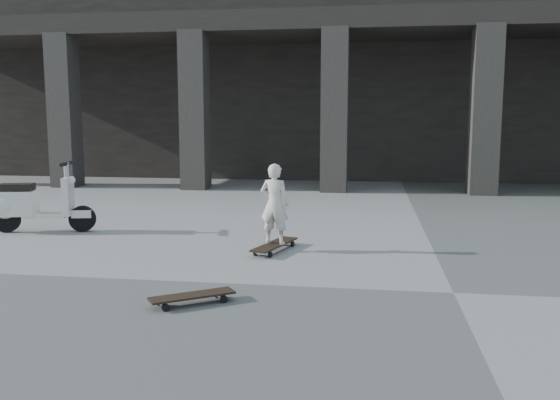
# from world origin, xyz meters

# --- Properties ---
(ground) EXTENTS (90.00, 90.00, 0.00)m
(ground) POSITION_xyz_m (0.00, 0.00, 0.00)
(ground) COLOR #52524F
(ground) RESTS_ON ground
(colonnade) EXTENTS (28.00, 8.82, 6.00)m
(colonnade) POSITION_xyz_m (-0.00, 13.77, 3.03)
(colonnade) COLOR black
(colonnade) RESTS_ON ground
(longboard) EXTENTS (0.54, 1.08, 0.11)m
(longboard) POSITION_xyz_m (-2.20, 1.68, 0.08)
(longboard) COLOR black
(longboard) RESTS_ON ground
(skateboard_spare) EXTENTS (0.82, 0.67, 0.10)m
(skateboard_spare) POSITION_xyz_m (-2.64, -0.79, 0.08)
(skateboard_spare) COLOR black
(skateboard_spare) RESTS_ON ground
(child) EXTENTS (0.45, 0.33, 1.12)m
(child) POSITION_xyz_m (-2.20, 1.68, 0.66)
(child) COLOR beige
(child) RESTS_ON longboard
(scooter) EXTENTS (1.62, 0.69, 1.14)m
(scooter) POSITION_xyz_m (-6.39, 2.44, 0.45)
(scooter) COLOR black
(scooter) RESTS_ON ground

